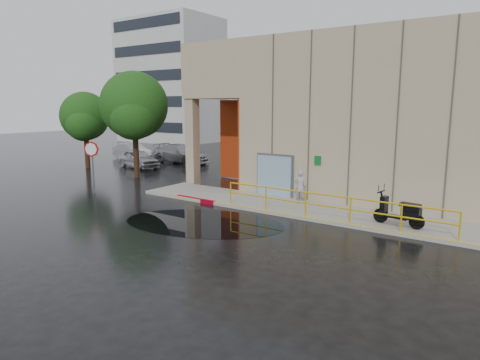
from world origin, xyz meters
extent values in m
plane|color=black|center=(0.00, 0.00, 0.00)|extent=(120.00, 120.00, 0.00)
cube|color=gray|center=(4.00, 4.50, 0.07)|extent=(20.00, 3.00, 0.15)
cube|color=tan|center=(6.00, 11.00, 4.00)|extent=(16.00, 10.00, 8.00)
cube|color=tan|center=(-4.00, 11.00, 6.50)|extent=(4.00, 10.00, 3.00)
cube|color=tan|center=(-5.60, 6.40, 2.50)|extent=(0.60, 0.60, 5.00)
cube|color=#AF3A10|center=(-4.00, 9.50, 2.50)|extent=(3.80, 0.15, 4.90)
cube|color=#AF3A10|center=(-2.05, 7.75, 2.50)|extent=(0.10, 3.50, 4.90)
cube|color=#83A0B3|center=(0.20, 5.88, 1.15)|extent=(1.90, 0.10, 2.00)
cube|color=#5C5C60|center=(0.20, 5.96, 1.15)|extent=(2.10, 0.06, 2.20)
cube|color=#0D5B20|center=(2.50, 5.94, 2.10)|extent=(0.32, 0.04, 0.42)
cylinder|color=gold|center=(4.25, 3.15, 1.15)|extent=(9.50, 0.06, 0.06)
cylinder|color=gold|center=(4.25, 3.15, 0.70)|extent=(9.50, 0.06, 0.06)
cube|color=#B5B5B1|center=(-28.00, 28.00, 7.50)|extent=(12.00, 8.00, 15.00)
imported|color=#9A9A9F|center=(2.05, 5.13, 0.93)|extent=(0.63, 0.48, 1.56)
cylinder|color=black|center=(6.13, 3.97, 0.43)|extent=(0.57, 0.18, 0.56)
cylinder|color=black|center=(7.50, 3.78, 0.43)|extent=(0.57, 0.18, 0.56)
cylinder|color=#5C5C60|center=(-8.43, 1.59, 1.20)|extent=(0.08, 0.08, 2.41)
cylinder|color=#A30B0E|center=(-8.43, 1.56, 2.35)|extent=(0.77, 0.39, 0.83)
cylinder|color=white|center=(-8.43, 1.53, 2.35)|extent=(0.60, 0.29, 0.66)
cube|color=#960013|center=(-2.59, 3.10, 0.09)|extent=(2.40, 0.24, 0.18)
cube|color=black|center=(0.15, 0.40, 0.00)|extent=(7.51, 5.81, 0.01)
imported|color=silver|center=(-13.52, 9.28, 0.68)|extent=(4.26, 2.43, 1.36)
imported|color=silver|center=(-17.88, 12.51, 0.69)|extent=(4.37, 2.08, 1.38)
imported|color=#A8AAAF|center=(-12.75, 13.09, 0.75)|extent=(5.30, 2.48, 1.50)
cylinder|color=black|center=(-10.45, 6.38, 1.67)|extent=(0.36, 0.36, 3.34)
sphere|color=#254F18|center=(-10.45, 6.38, 4.62)|extent=(4.29, 4.29, 4.29)
sphere|color=#254F18|center=(-9.88, 5.78, 3.98)|extent=(3.00, 3.00, 3.00)
cylinder|color=black|center=(-16.55, 7.05, 1.38)|extent=(0.36, 0.36, 2.77)
sphere|color=#20581D|center=(-16.55, 7.05, 3.83)|extent=(3.53, 3.53, 3.53)
sphere|color=#20581D|center=(-15.98, 6.48, 3.30)|extent=(2.47, 2.47, 2.47)
camera|label=1|loc=(10.85, -12.37, 4.69)|focal=32.00mm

